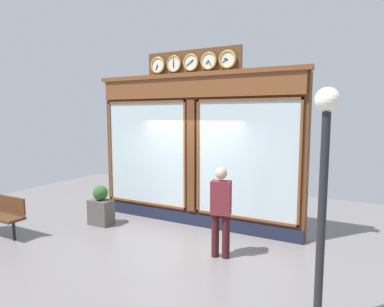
% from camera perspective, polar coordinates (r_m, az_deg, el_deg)
% --- Properties ---
extents(ground_plane, '(14.00, 14.00, 0.00)m').
position_cam_1_polar(ground_plane, '(5.97, -13.49, -19.59)').
color(ground_plane, slate).
extents(shop_facade, '(5.28, 0.42, 4.10)m').
position_cam_1_polar(shop_facade, '(7.83, 0.43, 0.82)').
color(shop_facade, '#5B3319').
rests_on(shop_facade, ground_plane).
extents(pedestrian, '(0.40, 0.29, 1.69)m').
position_cam_1_polar(pedestrian, '(6.11, 5.02, -9.43)').
color(pedestrian, '#3A1316').
rests_on(pedestrian, ground_plane).
extents(street_lamp, '(0.28, 0.28, 2.94)m').
position_cam_1_polar(street_lamp, '(4.13, 21.89, -2.54)').
color(street_lamp, black).
rests_on(street_lamp, ground_plane).
extents(planter_box, '(0.56, 0.36, 0.60)m').
position_cam_1_polar(planter_box, '(8.33, -15.47, -9.77)').
color(planter_box, '#4C4742').
rests_on(planter_box, ground_plane).
extents(planter_shrub, '(0.35, 0.35, 0.35)m').
position_cam_1_polar(planter_shrub, '(8.22, -15.58, -6.59)').
color(planter_shrub, '#285623').
rests_on(planter_shrub, planter_box).
extents(street_bench, '(1.40, 0.40, 0.87)m').
position_cam_1_polar(street_bench, '(8.42, -30.34, -8.71)').
color(street_bench, '#4C2B16').
rests_on(street_bench, ground_plane).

